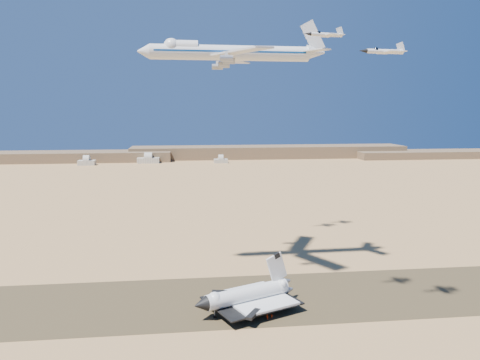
{
  "coord_description": "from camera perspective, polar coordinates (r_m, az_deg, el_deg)",
  "views": [
    {
      "loc": [
        -10.29,
        -170.8,
        72.26
      ],
      "look_at": [
        11.1,
        8.0,
        45.46
      ],
      "focal_mm": 35.0,
      "sensor_mm": 36.0,
      "label": 1
    }
  ],
  "objects": [
    {
      "name": "crew_a",
      "position": [
        171.22,
        3.31,
        -16.15
      ],
      "size": [
        0.57,
        0.75,
        1.83
      ],
      "primitive_type": "imported",
      "rotation": [
        0.0,
        0.0,
        1.78
      ],
      "color": "#F03B0E",
      "rests_on": "runway"
    },
    {
      "name": "hangars",
      "position": [
        654.94,
        -11.5,
        2.39
      ],
      "size": [
        200.5,
        29.5,
        30.0
      ],
      "color": "beige",
      "rests_on": "ground"
    },
    {
      "name": "crew_b",
      "position": [
        170.15,
        3.39,
        -16.34
      ],
      "size": [
        0.7,
        0.93,
        1.69
      ],
      "primitive_type": "imported",
      "rotation": [
        0.0,
        0.0,
        1.88
      ],
      "color": "#F03B0E",
      "rests_on": "runway"
    },
    {
      "name": "crew_c",
      "position": [
        170.91,
        3.9,
        -16.24
      ],
      "size": [
        1.1,
        0.88,
        1.67
      ],
      "primitive_type": "imported",
      "rotation": [
        0.0,
        0.0,
        2.69
      ],
      "color": "#F03B0E",
      "rests_on": "runway"
    },
    {
      "name": "ground",
      "position": [
        185.75,
        -3.21,
        -14.44
      ],
      "size": [
        1200.0,
        1200.0,
        0.0
      ],
      "primitive_type": "plane",
      "color": "tan",
      "rests_on": "ground"
    },
    {
      "name": "chase_jet_a",
      "position": [
        163.68,
        10.39,
        17.05
      ],
      "size": [
        14.04,
        7.82,
        3.51
      ],
      "rotation": [
        0.0,
        0.0,
        0.15
      ],
      "color": "silver"
    },
    {
      "name": "chase_jet_d",
      "position": [
        267.13,
        5.64,
        14.8
      ],
      "size": [
        15.18,
        8.06,
        3.78
      ],
      "rotation": [
        0.0,
        0.0,
        0.02
      ],
      "color": "silver"
    },
    {
      "name": "carrier_747",
      "position": [
        202.57,
        -1.83,
        15.25
      ],
      "size": [
        79.41,
        61.64,
        19.81
      ],
      "rotation": [
        0.0,
        0.0,
        0.03
      ],
      "color": "silver"
    },
    {
      "name": "chase_jet_b",
      "position": [
        158.57,
        17.14,
        14.77
      ],
      "size": [
        15.66,
        8.55,
        3.9
      ],
      "rotation": [
        0.0,
        0.0,
        0.1
      ],
      "color": "silver"
    },
    {
      "name": "chase_jet_c",
      "position": [
        258.05,
        3.05,
        14.89
      ],
      "size": [
        15.34,
        8.59,
        3.84
      ],
      "rotation": [
        0.0,
        0.0,
        0.17
      ],
      "color": "silver"
    },
    {
      "name": "ridgeline",
      "position": [
        705.16,
        -0.64,
        3.21
      ],
      "size": [
        960.0,
        90.0,
        18.0
      ],
      "color": "brown",
      "rests_on": "ground"
    },
    {
      "name": "shuttle",
      "position": [
        175.26,
        0.79,
        -13.99
      ],
      "size": [
        40.65,
        34.34,
        19.78
      ],
      "rotation": [
        0.0,
        0.0,
        0.41
      ],
      "color": "silver",
      "rests_on": "runway"
    },
    {
      "name": "runway",
      "position": [
        185.74,
        -3.21,
        -14.43
      ],
      "size": [
        600.0,
        50.0,
        0.06
      ],
      "primitive_type": "cube",
      "color": "#4A3C25",
      "rests_on": "ground"
    }
  ]
}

